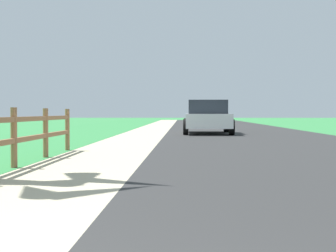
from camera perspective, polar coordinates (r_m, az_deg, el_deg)
ground_plane at (r=26.02m, az=0.11°, el=-0.50°), size 120.00×120.00×0.00m
road_asphalt at (r=28.14m, az=7.37°, el=-0.34°), size 7.00×66.00×0.01m
curb_concrete at (r=28.26m, az=-5.86°, el=-0.33°), size 6.00×66.00×0.01m
grass_verge at (r=28.50m, az=-8.85°, el=-0.32°), size 5.00×66.00×0.00m
parked_suv_white at (r=22.15m, az=4.60°, el=1.10°), size 2.18×4.78×1.50m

